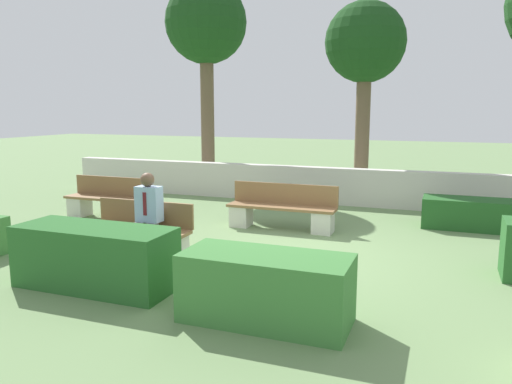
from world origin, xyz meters
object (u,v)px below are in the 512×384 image
(person_seated_man, at_px, (145,213))
(bench_left_side, at_px, (105,203))
(bench_right_side, at_px, (282,211))
(tree_center_left, at_px, (365,47))
(bench_front, at_px, (139,237))
(tree_leftmost, at_px, (206,27))

(person_seated_man, bearing_deg, bench_left_side, 137.55)
(bench_right_side, xyz_separation_m, tree_center_left, (0.84, 4.11, 3.48))
(bench_front, relative_size, bench_right_side, 0.80)
(tree_center_left, bearing_deg, bench_left_side, -135.98)
(bench_front, height_order, tree_center_left, tree_center_left)
(bench_front, xyz_separation_m, bench_right_side, (1.51, 2.53, 0.02))
(bench_left_side, xyz_separation_m, tree_leftmost, (0.36, 4.22, 4.16))
(person_seated_man, relative_size, tree_center_left, 0.27)
(bench_front, xyz_separation_m, bench_left_side, (-2.29, 2.15, 0.00))
(bench_right_side, relative_size, person_seated_man, 1.57)
(person_seated_man, relative_size, tree_leftmost, 0.23)
(tree_leftmost, distance_m, tree_center_left, 4.35)
(bench_right_side, distance_m, tree_leftmost, 6.62)
(bench_front, height_order, person_seated_man, person_seated_man)
(tree_center_left, bearing_deg, person_seated_man, -107.55)
(bench_front, bearing_deg, tree_center_left, 70.50)
(bench_front, xyz_separation_m, tree_leftmost, (-1.94, 6.38, 4.16))
(bench_left_side, relative_size, person_seated_man, 1.29)
(bench_right_side, relative_size, tree_leftmost, 0.37)
(person_seated_man, height_order, tree_center_left, tree_center_left)
(bench_right_side, bearing_deg, bench_front, -128.14)
(bench_front, bearing_deg, tree_leftmost, 106.89)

